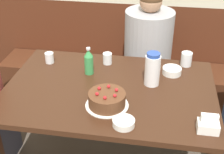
{
  "coord_description": "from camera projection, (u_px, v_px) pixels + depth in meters",
  "views": [
    {
      "loc": [
        0.29,
        -1.63,
        1.8
      ],
      "look_at": [
        0.01,
        0.05,
        0.78
      ],
      "focal_mm": 50.0,
      "sensor_mm": 36.0,
      "label": 1
    }
  ],
  "objects": [
    {
      "name": "bench_seat",
      "position": [
        125.0,
        86.0,
        2.94
      ],
      "size": [
        2.3,
        0.38,
        0.43
      ],
      "color": "#472314",
      "rests_on": "ground_plane"
    },
    {
      "name": "dining_table",
      "position": [
        110.0,
        99.0,
        2.02
      ],
      "size": [
        1.33,
        0.91,
        0.73
      ],
      "color": "#381E11",
      "rests_on": "ground_plane"
    },
    {
      "name": "birthday_cake",
      "position": [
        107.0,
        100.0,
        1.79
      ],
      "size": [
        0.25,
        0.25,
        0.11
      ],
      "color": "white",
      "rests_on": "dining_table"
    },
    {
      "name": "water_pitcher",
      "position": [
        152.0,
        69.0,
        1.96
      ],
      "size": [
        0.1,
        0.1,
        0.22
      ],
      "color": "white",
      "rests_on": "dining_table"
    },
    {
      "name": "soju_bottle",
      "position": [
        89.0,
        61.0,
        2.08
      ],
      "size": [
        0.06,
        0.06,
        0.19
      ],
      "color": "#388E4C",
      "rests_on": "dining_table"
    },
    {
      "name": "napkin_holder",
      "position": [
        208.0,
        125.0,
        1.6
      ],
      "size": [
        0.11,
        0.08,
        0.11
      ],
      "color": "white",
      "rests_on": "dining_table"
    },
    {
      "name": "bowl_soup_white",
      "position": [
        172.0,
        71.0,
        2.11
      ],
      "size": [
        0.13,
        0.13,
        0.04
      ],
      "color": "white",
      "rests_on": "dining_table"
    },
    {
      "name": "bowl_rice_small",
      "position": [
        124.0,
        123.0,
        1.65
      ],
      "size": [
        0.12,
        0.12,
        0.04
      ],
      "color": "white",
      "rests_on": "dining_table"
    },
    {
      "name": "glass_water_tall",
      "position": [
        49.0,
        58.0,
        2.25
      ],
      "size": [
        0.06,
        0.06,
        0.08
      ],
      "color": "silver",
      "rests_on": "dining_table"
    },
    {
      "name": "glass_tumbler_short",
      "position": [
        107.0,
        58.0,
        2.23
      ],
      "size": [
        0.07,
        0.07,
        0.08
      ],
      "color": "silver",
      "rests_on": "dining_table"
    },
    {
      "name": "glass_shot_small",
      "position": [
        186.0,
        59.0,
        2.2
      ],
      "size": [
        0.08,
        0.08,
        0.1
      ],
      "color": "silver",
      "rests_on": "dining_table"
    },
    {
      "name": "person_teal_shirt",
      "position": [
        147.0,
        59.0,
        2.62
      ],
      "size": [
        0.39,
        0.39,
        1.17
      ],
      "rotation": [
        0.0,
        0.0,
        -1.57
      ],
      "color": "#33333D",
      "rests_on": "ground_plane"
    }
  ]
}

